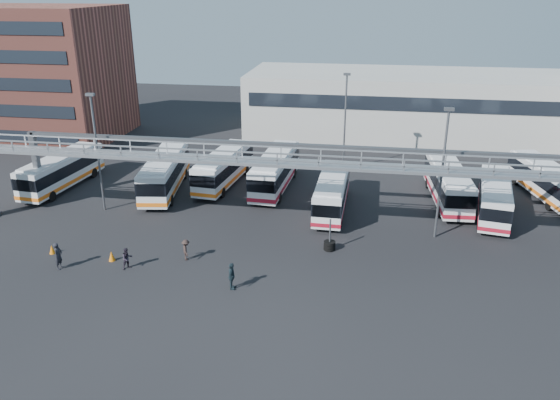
% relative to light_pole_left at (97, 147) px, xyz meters
% --- Properties ---
extents(ground, '(140.00, 140.00, 0.00)m').
position_rel_light_pole_left_xyz_m(ground, '(16.00, -8.00, -5.73)').
color(ground, black).
rests_on(ground, ground).
extents(gantry, '(51.40, 5.15, 7.10)m').
position_rel_light_pole_left_xyz_m(gantry, '(16.00, -2.13, -0.22)').
color(gantry, '#979A9F').
rests_on(gantry, ground).
extents(apartment_building, '(18.00, 15.00, 16.00)m').
position_rel_light_pole_left_xyz_m(apartment_building, '(-18.00, 22.00, 2.27)').
color(apartment_building, brown).
rests_on(apartment_building, ground).
extents(warehouse, '(42.00, 14.00, 8.00)m').
position_rel_light_pole_left_xyz_m(warehouse, '(28.00, 30.00, -1.73)').
color(warehouse, '#9E9E99').
rests_on(warehouse, ground).
extents(light_pole_left, '(0.70, 0.35, 10.21)m').
position_rel_light_pole_left_xyz_m(light_pole_left, '(0.00, 0.00, 0.00)').
color(light_pole_left, '#4C4F54').
rests_on(light_pole_left, ground).
extents(light_pole_mid, '(0.70, 0.35, 10.21)m').
position_rel_light_pole_left_xyz_m(light_pole_mid, '(28.00, -1.00, 0.00)').
color(light_pole_mid, '#4C4F54').
rests_on(light_pole_mid, ground).
extents(light_pole_back, '(0.70, 0.35, 10.21)m').
position_rel_light_pole_left_xyz_m(light_pole_back, '(20.00, 14.00, 0.00)').
color(light_pole_back, '#4C4F54').
rests_on(light_pole_back, ground).
extents(bus_0, '(3.44, 10.89, 3.25)m').
position_rel_light_pole_left_xyz_m(bus_0, '(-6.42, 4.57, -3.93)').
color(bus_0, silver).
rests_on(bus_0, ground).
extents(bus_2, '(4.29, 11.65, 3.46)m').
position_rel_light_pole_left_xyz_m(bus_2, '(3.70, 5.26, -3.81)').
color(bus_2, silver).
rests_on(bus_2, ground).
extents(bus_3, '(3.60, 10.94, 3.26)m').
position_rel_light_pole_left_xyz_m(bus_3, '(8.69, 8.05, -3.92)').
color(bus_3, silver).
rests_on(bus_3, ground).
extents(bus_4, '(3.18, 11.36, 3.42)m').
position_rel_light_pole_left_xyz_m(bus_4, '(13.84, 7.73, -3.84)').
color(bus_4, silver).
rests_on(bus_4, ground).
extents(bus_5, '(2.58, 10.31, 3.12)m').
position_rel_light_pole_left_xyz_m(bus_5, '(19.62, 3.10, -4.00)').
color(bus_5, silver).
rests_on(bus_5, ground).
extents(bus_7, '(3.23, 11.17, 3.35)m').
position_rel_light_pole_left_xyz_m(bus_7, '(29.74, 6.75, -3.87)').
color(bus_7, silver).
rests_on(bus_7, ground).
extents(bus_8, '(4.13, 10.56, 3.13)m').
position_rel_light_pole_left_xyz_m(bus_8, '(33.27, 4.27, -4.00)').
color(bus_8, silver).
rests_on(bus_8, ground).
extents(bus_9, '(4.50, 10.65, 3.15)m').
position_rel_light_pole_left_xyz_m(bus_9, '(38.71, 9.57, -3.98)').
color(bus_9, silver).
rests_on(bus_9, ground).
extents(pedestrian_a, '(0.48, 0.72, 1.95)m').
position_rel_light_pole_left_xyz_m(pedestrian_a, '(1.77, -10.44, -4.75)').
color(pedestrian_a, black).
rests_on(pedestrian_a, ground).
extents(pedestrian_b, '(0.94, 0.95, 1.55)m').
position_rel_light_pole_left_xyz_m(pedestrian_b, '(6.44, -9.66, -4.95)').
color(pedestrian_b, '#27202C').
rests_on(pedestrian_b, ground).
extents(pedestrian_c, '(0.94, 1.15, 1.56)m').
position_rel_light_pole_left_xyz_m(pedestrian_c, '(10.05, -7.76, -4.95)').
color(pedestrian_c, '#2D211E').
rests_on(pedestrian_c, ground).
extents(pedestrian_d, '(0.54, 1.13, 1.86)m').
position_rel_light_pole_left_xyz_m(pedestrian_d, '(14.25, -11.16, -4.80)').
color(pedestrian_d, '#1A2930').
rests_on(pedestrian_d, ground).
extents(cone_left, '(0.52, 0.52, 0.74)m').
position_rel_light_pole_left_xyz_m(cone_left, '(4.83, -8.77, -5.36)').
color(cone_left, orange).
rests_on(cone_left, ground).
extents(cone_right, '(0.47, 0.47, 0.67)m').
position_rel_light_pole_left_xyz_m(cone_right, '(0.01, -8.43, -5.39)').
color(cone_right, orange).
rests_on(cone_right, ground).
extents(tire_stack, '(0.87, 0.87, 2.48)m').
position_rel_light_pole_left_xyz_m(tire_stack, '(20.05, -4.55, -5.31)').
color(tire_stack, black).
rests_on(tire_stack, ground).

